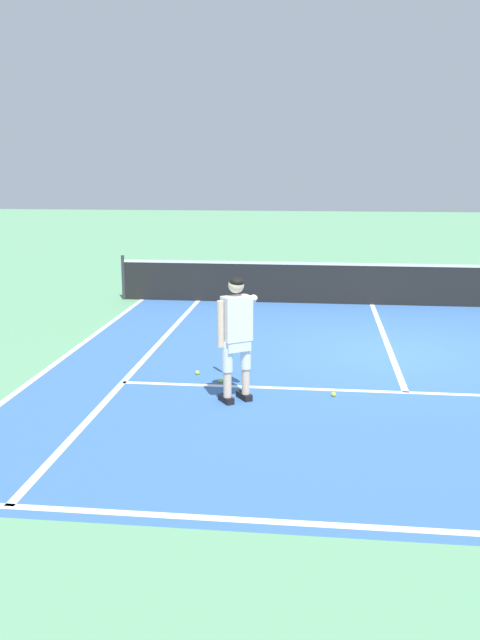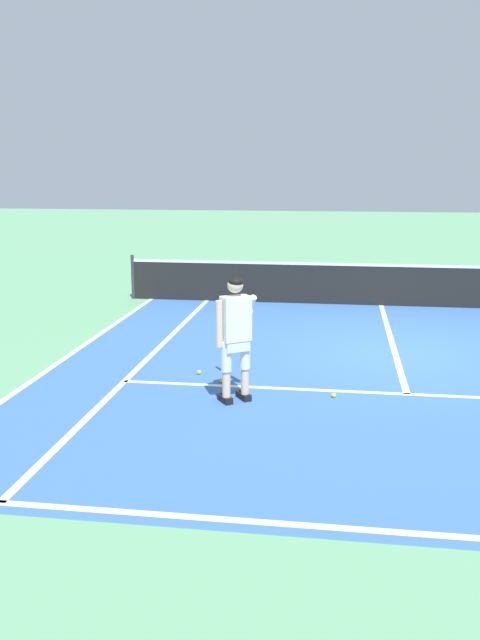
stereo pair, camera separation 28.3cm
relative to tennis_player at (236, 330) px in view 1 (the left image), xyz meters
The scene contains 12 objects.
ground_plane 3.75m from the tennis_player, 49.59° to the left, with size 80.00×80.00×0.00m, color #609E70.
court_inner_surface 3.19m from the tennis_player, 39.18° to the left, with size 10.98×10.60×0.00m, color #3866A8.
line_baseline 4.08m from the tennis_player, 53.63° to the right, with size 10.98×0.10×0.01m, color white.
line_service 2.62m from the tennis_player, 14.68° to the left, with size 8.23×0.10×0.01m, color white.
line_centre_service 4.59m from the tennis_player, 58.39° to the left, with size 0.10×6.40×0.01m, color white.
line_singles_left 2.78m from the tennis_player, 132.72° to the left, with size 0.10×10.20×0.01m, color white.
line_doubles_left 3.81m from the tennis_player, 148.66° to the left, with size 0.10×10.20×0.01m, color white.
tennis_net 7.41m from the tennis_player, 71.50° to the left, with size 11.96×0.08×1.07m.
tennis_player is the anchor object (origin of this frame).
tennis_ball_near_feet 1.65m from the tennis_player, 123.26° to the left, with size 0.07×0.07×0.07m, color #CCE02D.
tennis_ball_by_baseline 1.27m from the tennis_player, 112.95° to the left, with size 0.07×0.07×0.07m, color #CCE02D.
tennis_ball_mid_court 1.67m from the tennis_player, 13.91° to the left, with size 0.07×0.07×0.07m, color #CCE02D.
Camera 1 is at (-1.29, -11.47, 3.10)m, focal length 38.02 mm.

